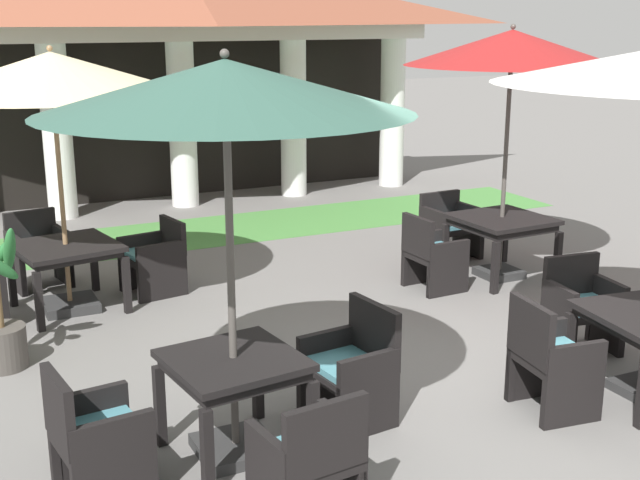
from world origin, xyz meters
The scene contains 18 objects.
ground_plane centered at (0.00, 0.00, 0.00)m, with size 60.00×60.00×0.00m, color slate.
background_pavilion centered at (0.00, 7.85, 2.98)m, with size 8.92×2.66×3.92m.
lawn_strip centered at (0.00, 5.96, 0.00)m, with size 10.72×1.70×0.01m, color #47843D.
patio_chair_near_foreground_north centered at (1.45, 0.26, 0.41)m, with size 0.64×0.57×0.87m.
patio_chair_near_foreground_west centered at (0.37, -0.58, 0.42)m, with size 0.58×0.63×0.91m.
patio_table_mid_left centered at (2.20, 2.41, 0.63)m, with size 1.04×1.04×0.73m.
patio_umbrella_mid_left centered at (2.20, 2.41, 2.62)m, with size 2.39×2.39×2.90m.
patio_chair_mid_left_north centered at (2.15, 3.39, 0.39)m, with size 0.64×0.61×0.80m.
patio_chair_mid_left_west centered at (1.21, 2.36, 0.39)m, with size 0.56×0.59×0.86m.
patio_table_mid_right centered at (-2.05, -0.14, 0.63)m, with size 0.96×0.96×0.73m.
patio_umbrella_mid_right centered at (-2.05, -0.14, 2.53)m, with size 2.43×2.43×2.80m.
patio_chair_mid_right_south centered at (-1.94, -1.12, 0.40)m, with size 0.63×0.56×0.87m.
patio_chair_mid_right_east centered at (-1.07, -0.02, 0.41)m, with size 0.61×0.67×0.90m.
patio_chair_mid_right_west centered at (-3.04, -0.25, 0.39)m, with size 0.61×0.60×0.88m.
patio_table_far_back centered at (-2.57, 3.45, 0.62)m, with size 1.13×1.13×0.71m.
patio_umbrella_far_back centered at (-2.57, 3.45, 2.42)m, with size 2.65×2.65×2.72m.
patio_chair_far_back_east centered at (-1.61, 3.61, 0.39)m, with size 0.67×0.66×0.81m.
patio_chair_far_back_north centered at (-2.74, 4.42, 0.41)m, with size 0.68×0.63×0.84m.
Camera 1 is at (-3.85, -5.21, 3.00)m, focal length 47.14 mm.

